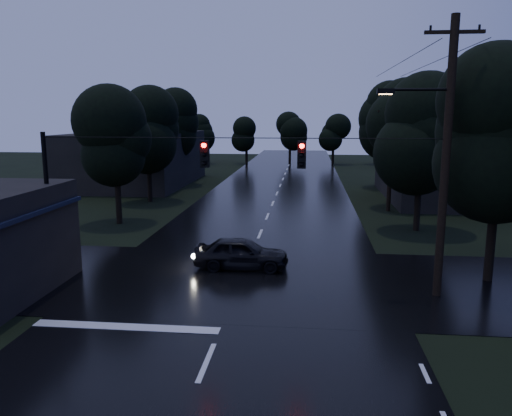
# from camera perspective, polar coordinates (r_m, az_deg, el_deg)

# --- Properties ---
(main_road) EXTENTS (12.00, 120.00, 0.02)m
(main_road) POSITION_cam_1_polar(r_m,az_deg,el_deg) (37.98, 1.92, 0.48)
(main_road) COLOR black
(main_road) RESTS_ON ground
(cross_street) EXTENTS (60.00, 9.00, 0.02)m
(cross_street) POSITION_cam_1_polar(r_m,az_deg,el_deg) (20.58, -1.72, -8.22)
(cross_street) COLOR black
(cross_street) RESTS_ON ground
(building_far_right) EXTENTS (10.00, 14.00, 4.40)m
(building_far_right) POSITION_cam_1_polar(r_m,az_deg,el_deg) (43.07, 21.31, 3.91)
(building_far_right) COLOR black
(building_far_right) RESTS_ON ground
(building_far_left) EXTENTS (10.00, 16.00, 5.00)m
(building_far_left) POSITION_cam_1_polar(r_m,az_deg,el_deg) (50.32, -13.39, 5.53)
(building_far_left) COLOR black
(building_far_left) RESTS_ON ground
(utility_pole_main) EXTENTS (3.50, 0.30, 10.00)m
(utility_pole_main) POSITION_cam_1_polar(r_m,az_deg,el_deg) (18.97, 20.64, 5.77)
(utility_pole_main) COLOR black
(utility_pole_main) RESTS_ON ground
(utility_pole_far) EXTENTS (2.00, 0.30, 7.50)m
(utility_pole_far) POSITION_cam_1_polar(r_m,az_deg,el_deg) (35.87, 15.14, 5.78)
(utility_pole_far) COLOR black
(utility_pole_far) RESTS_ON ground
(anchor_pole_left) EXTENTS (0.18, 0.18, 6.00)m
(anchor_pole_left) POSITION_cam_1_polar(r_m,az_deg,el_deg) (21.24, -22.63, -0.08)
(anchor_pole_left) COLOR black
(anchor_pole_left) RESTS_ON ground
(span_signals) EXTENTS (15.00, 0.37, 1.12)m
(span_signals) POSITION_cam_1_polar(r_m,az_deg,el_deg) (18.47, -0.51, 6.28)
(span_signals) COLOR black
(span_signals) RESTS_ON ground
(tree_corner_near) EXTENTS (4.48, 4.48, 9.44)m
(tree_corner_near) POSITION_cam_1_polar(r_m,az_deg,el_deg) (21.61, 26.16, 7.83)
(tree_corner_near) COLOR black
(tree_corner_near) RESTS_ON ground
(tree_left_a) EXTENTS (3.92, 3.92, 8.26)m
(tree_left_a) POSITION_cam_1_polar(r_m,az_deg,el_deg) (31.57, -15.79, 7.64)
(tree_left_a) COLOR black
(tree_left_a) RESTS_ON ground
(tree_left_b) EXTENTS (4.20, 4.20, 8.85)m
(tree_left_b) POSITION_cam_1_polar(r_m,az_deg,el_deg) (39.28, -12.30, 8.82)
(tree_left_b) COLOR black
(tree_left_b) RESTS_ON ground
(tree_left_c) EXTENTS (4.48, 4.48, 9.44)m
(tree_left_c) POSITION_cam_1_polar(r_m,az_deg,el_deg) (49.03, -9.31, 9.64)
(tree_left_c) COLOR black
(tree_left_c) RESTS_ON ground
(tree_right_a) EXTENTS (4.20, 4.20, 8.85)m
(tree_right_a) POSITION_cam_1_polar(r_m,az_deg,el_deg) (30.01, 18.42, 8.09)
(tree_right_a) COLOR black
(tree_right_a) RESTS_ON ground
(tree_right_b) EXTENTS (4.48, 4.48, 9.44)m
(tree_right_b) POSITION_cam_1_polar(r_m,az_deg,el_deg) (37.96, 16.78, 9.14)
(tree_right_b) COLOR black
(tree_right_b) RESTS_ON ground
(tree_right_c) EXTENTS (4.76, 4.76, 10.03)m
(tree_right_c) POSITION_cam_1_polar(r_m,az_deg,el_deg) (47.91, 15.31, 9.85)
(tree_right_c) COLOR black
(tree_right_c) RESTS_ON ground
(car) EXTENTS (4.10, 1.66, 1.40)m
(car) POSITION_cam_1_polar(r_m,az_deg,el_deg) (21.88, -1.67, -5.16)
(car) COLOR black
(car) RESTS_ON ground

